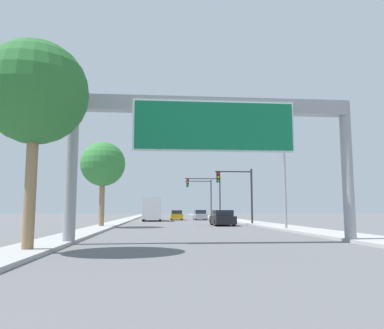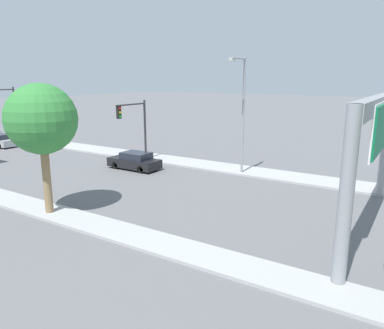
% 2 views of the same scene
% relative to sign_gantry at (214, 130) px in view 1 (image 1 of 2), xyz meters
% --- Properties ---
extents(sidewalk_right, '(3.00, 120.00, 0.15)m').
position_rel_sign_gantry_xyz_m(sidewalk_right, '(7.75, 42.10, -5.14)').
color(sidewalk_right, '#A6A6A6').
rests_on(sidewalk_right, ground).
extents(median_strip_left, '(2.00, 120.00, 0.15)m').
position_rel_sign_gantry_xyz_m(median_strip_left, '(-7.25, 42.10, -5.14)').
color(median_strip_left, '#A6A6A6').
rests_on(median_strip_left, ground).
extents(sign_gantry, '(13.43, 0.73, 6.75)m').
position_rel_sign_gantry_xyz_m(sign_gantry, '(0.00, 0.00, 0.00)').
color(sign_gantry, gray).
rests_on(sign_gantry, ground).
extents(car_mid_center, '(1.74, 4.51, 1.44)m').
position_rel_sign_gantry_xyz_m(car_mid_center, '(-3.50, 44.56, -4.53)').
color(car_mid_center, '#1E662D').
rests_on(car_mid_center, ground).
extents(car_mid_left, '(1.70, 4.52, 1.41)m').
position_rel_sign_gantry_xyz_m(car_mid_left, '(0.00, 38.55, -4.55)').
color(car_mid_left, gold).
rests_on(car_mid_left, ground).
extents(car_near_right, '(1.73, 4.70, 1.45)m').
position_rel_sign_gantry_xyz_m(car_near_right, '(3.50, 38.69, -4.53)').
color(car_near_right, '#A5A8AD').
rests_on(car_near_right, ground).
extents(car_mid_right, '(1.90, 4.56, 1.47)m').
position_rel_sign_gantry_xyz_m(car_mid_right, '(3.50, 18.65, -4.52)').
color(car_mid_right, black).
rests_on(car_mid_right, ground).
extents(truck_box_primary, '(2.41, 7.28, 3.06)m').
position_rel_sign_gantry_xyz_m(truck_box_primary, '(-3.50, 33.73, -3.65)').
color(truck_box_primary, yellow).
rests_on(truck_box_primary, ground).
extents(traffic_light_near_intersection, '(3.79, 0.32, 5.63)m').
position_rel_sign_gantry_xyz_m(traffic_light_near_intersection, '(5.51, 20.10, -1.44)').
color(traffic_light_near_intersection, '#2D2D30').
rests_on(traffic_light_near_intersection, ground).
extents(traffic_light_mid_block, '(5.51, 0.32, 6.56)m').
position_rel_sign_gantry_xyz_m(traffic_light_mid_block, '(5.01, 40.10, -0.73)').
color(traffic_light_mid_block, '#2D2D30').
rests_on(traffic_light_mid_block, ground).
extents(traffic_light_far_intersection, '(4.78, 0.32, 6.91)m').
position_rel_sign_gantry_xyz_m(traffic_light_far_intersection, '(5.32, 50.10, -0.56)').
color(traffic_light_far_intersection, '#2D2D30').
rests_on(traffic_light_far_intersection, ground).
extents(palm_tree_foreground, '(3.83, 3.83, 7.70)m').
position_rel_sign_gantry_xyz_m(palm_tree_foreground, '(-7.06, -3.26, 0.52)').
color(palm_tree_foreground, '#8C704C').
rests_on(palm_tree_foreground, ground).
extents(palm_tree_background, '(3.83, 3.83, 7.35)m').
position_rel_sign_gantry_xyz_m(palm_tree_background, '(-7.40, 15.56, 0.17)').
color(palm_tree_background, '#8C704C').
rests_on(palm_tree_background, ground).
extents(street_lamp_right, '(2.49, 0.28, 9.14)m').
position_rel_sign_gantry_xyz_m(street_lamp_right, '(6.57, 10.27, 0.13)').
color(street_lamp_right, gray).
rests_on(street_lamp_right, ground).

